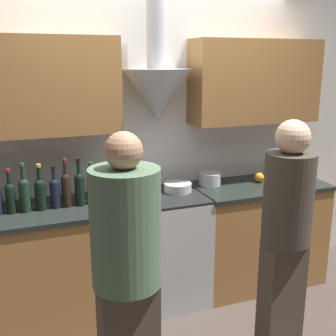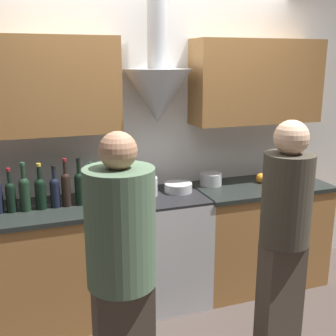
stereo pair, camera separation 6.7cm
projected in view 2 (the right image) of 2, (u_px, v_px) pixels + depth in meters
ground_plane at (178, 319)px, 3.31m from camera, size 12.00×12.00×0.00m
wall_back at (152, 124)px, 3.49m from camera, size 8.40×0.54×2.60m
counter_left at (50, 265)px, 3.20m from camera, size 1.21×0.62×0.93m
counter_right at (258, 234)px, 3.79m from camera, size 1.17×0.62×0.93m
stove_range at (164, 248)px, 3.50m from camera, size 0.64×0.60×0.93m
wine_bottle_3 at (11, 195)px, 2.98m from camera, size 0.07×0.07×0.32m
wine_bottle_4 at (25, 192)px, 3.00m from camera, size 0.08×0.08×0.36m
wine_bottle_5 at (40, 191)px, 3.04m from camera, size 0.08×0.08×0.34m
wine_bottle_6 at (55, 191)px, 3.08m from camera, size 0.07×0.07×0.32m
wine_bottle_7 at (66, 187)px, 3.10m from camera, size 0.07×0.07×0.36m
wine_bottle_8 at (79, 186)px, 3.13m from camera, size 0.07×0.07×0.36m
wine_bottle_9 at (92, 187)px, 3.17m from camera, size 0.07×0.07×0.32m
stock_pot at (145, 186)px, 3.37m from camera, size 0.21×0.21×0.15m
mixing_bowl at (178, 187)px, 3.47m from camera, size 0.23×0.23×0.07m
orange_fruit at (261, 178)px, 3.72m from camera, size 0.09×0.09×0.09m
saucepan at (211, 179)px, 3.65m from camera, size 0.19×0.19×0.10m
chefs_knife at (291, 186)px, 3.63m from camera, size 0.23×0.13×0.01m
person_foreground_left at (122, 279)px, 2.11m from camera, size 0.34×0.34×1.67m
person_foreground_right at (284, 233)px, 2.68m from camera, size 0.31×0.31×1.64m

